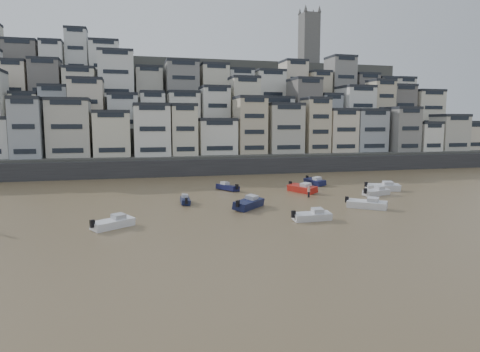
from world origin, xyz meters
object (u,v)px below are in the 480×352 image
object	(u,v)px
boat_c	(249,202)
boat_i	(315,181)
boat_g	(383,186)
boat_e	(302,187)
boat_j	(113,222)
person_pink	(309,192)
boat_b	(367,203)
boat_f	(185,200)
boat_h	(228,186)
boat_a	(312,215)
boat_d	(376,191)

from	to	relation	value
boat_c	boat_i	world-z (taller)	boat_c
boat_g	boat_i	bearing A→B (deg)	145.60
boat_e	boat_i	world-z (taller)	boat_e
boat_i	boat_j	xyz separation A→B (m)	(-34.71, -24.81, -0.07)
boat_c	person_pink	size ratio (longest dim) A/B	3.53
boat_b	person_pink	size ratio (longest dim) A/B	3.19
boat_f	boat_j	size ratio (longest dim) A/B	0.81
boat_b	boat_e	size ratio (longest dim) A/B	0.93
boat_h	boat_j	world-z (taller)	boat_j
boat_a	boat_e	size ratio (longest dim) A/B	0.82
boat_a	boat_f	bearing A→B (deg)	130.39
boat_c	boat_g	xyz separation A→B (m)	(25.74, 8.71, -0.02)
boat_b	boat_g	size ratio (longest dim) A/B	0.93
boat_b	boat_d	world-z (taller)	boat_b
boat_b	boat_f	size ratio (longest dim) A/B	1.33
boat_g	boat_c	bearing A→B (deg)	-146.14
boat_a	boat_c	bearing A→B (deg)	118.91
boat_f	boat_h	world-z (taller)	boat_h
boat_a	boat_c	size ratio (longest dim) A/B	0.80
boat_g	boat_h	bearing A→B (deg)	179.25
boat_b	boat_c	bearing A→B (deg)	-154.60
boat_f	person_pink	distance (m)	18.88
boat_c	person_pink	distance (m)	12.70
boat_g	person_pink	size ratio (longest dim) A/B	3.44
boat_d	boat_h	world-z (taller)	boat_d
boat_c	boat_e	world-z (taller)	boat_c
boat_i	boat_a	bearing A→B (deg)	-32.53
boat_a	boat_g	size ratio (longest dim) A/B	0.82
boat_e	boat_f	xyz separation A→B (m)	(-19.73, -5.06, -0.25)
boat_a	boat_i	bearing A→B (deg)	63.61
boat_f	boat_b	bearing A→B (deg)	-109.31
boat_c	boat_j	xyz separation A→B (m)	(-17.01, -6.66, -0.13)
person_pink	boat_a	bearing A→B (deg)	-112.33
boat_d	boat_j	xyz separation A→B (m)	(-39.08, -11.49, -0.00)
boat_a	boat_e	distance (m)	20.61
person_pink	boat_c	bearing A→B (deg)	-151.80
boat_e	person_pink	size ratio (longest dim) A/B	3.45
boat_e	boat_f	distance (m)	20.37
boat_a	boat_b	bearing A→B (deg)	24.37
boat_a	boat_i	world-z (taller)	boat_i
boat_h	boat_j	distance (m)	28.67
boat_b	boat_c	distance (m)	15.63
boat_g	boat_j	world-z (taller)	boat_g
boat_g	boat_h	size ratio (longest dim) A/B	1.19
boat_b	boat_g	distance (m)	16.55
boat_a	boat_g	xyz separation A→B (m)	(20.62, 17.49, 0.14)
boat_e	person_pink	world-z (taller)	person_pink
boat_g	boat_d	bearing A→B (deg)	-118.29
boat_a	boat_f	size ratio (longest dim) A/B	1.18
boat_g	boat_i	distance (m)	12.40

